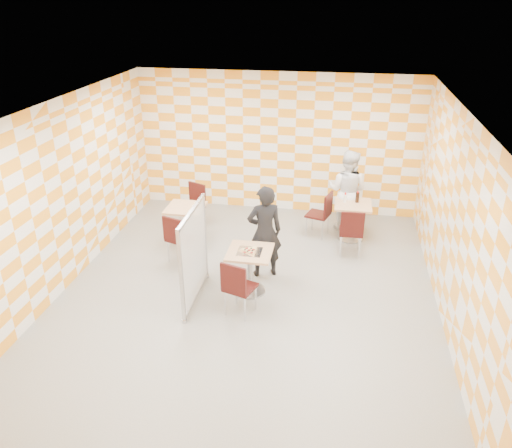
{
  "coord_description": "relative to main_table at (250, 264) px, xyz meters",
  "views": [
    {
      "loc": [
        1.3,
        -6.78,
        4.51
      ],
      "look_at": [
        0.1,
        0.2,
        1.15
      ],
      "focal_mm": 35.0,
      "sensor_mm": 36.0,
      "label": 1
    }
  ],
  "objects": [
    {
      "name": "chair_second_side",
      "position": [
        1.05,
        2.23,
        0.04
      ],
      "size": [
        0.53,
        0.53,
        0.92
      ],
      "color": "#340C0A",
      "rests_on": "ground"
    },
    {
      "name": "partition",
      "position": [
        -0.81,
        -0.35,
        0.28
      ],
      "size": [
        0.08,
        1.38,
        1.55
      ],
      "color": "white",
      "rests_on": "ground"
    },
    {
      "name": "soda_bottle",
      "position": [
        1.69,
        2.3,
        0.34
      ],
      "size": [
        0.07,
        0.07,
        0.23
      ],
      "color": "black",
      "rests_on": "second_table"
    },
    {
      "name": "pizza_on_foil",
      "position": [
        -0.0,
        -0.02,
        0.26
      ],
      "size": [
        0.4,
        0.4,
        0.04
      ],
      "color": "silver",
      "rests_on": "main_table"
    },
    {
      "name": "second_table",
      "position": [
        1.62,
        2.22,
        0.0
      ],
      "size": [
        0.7,
        0.7,
        0.75
      ],
      "color": "#DCAA76",
      "rests_on": "ground"
    },
    {
      "name": "man_dark",
      "position": [
        0.14,
        0.59,
        0.31
      ],
      "size": [
        0.69,
        0.58,
        1.63
      ],
      "primitive_type": "imported",
      "rotation": [
        0.0,
        0.0,
        3.51
      ],
      "color": "black",
      "rests_on": "ground"
    },
    {
      "name": "chair_main_front",
      "position": [
        -0.07,
        -0.69,
        0.04
      ],
      "size": [
        0.53,
        0.54,
        0.92
      ],
      "color": "#340C0A",
      "rests_on": "ground"
    },
    {
      "name": "chair_empty_near",
      "position": [
        -1.44,
        0.72,
        0.04
      ],
      "size": [
        0.54,
        0.54,
        0.92
      ],
      "color": "#340C0A",
      "rests_on": "ground"
    },
    {
      "name": "empty_table",
      "position": [
        -1.52,
        1.52,
        0.0
      ],
      "size": [
        0.7,
        0.7,
        0.75
      ],
      "color": "#DCAA76",
      "rests_on": "ground"
    },
    {
      "name": "chair_empty_far",
      "position": [
        -1.57,
        2.24,
        0.04
      ],
      "size": [
        0.56,
        0.56,
        0.92
      ],
      "color": "#340C0A",
      "rests_on": "ground"
    },
    {
      "name": "chair_second_front",
      "position": [
        1.6,
        1.5,
        0.04
      ],
      "size": [
        0.43,
        0.44,
        0.92
      ],
      "color": "#340C0A",
      "rests_on": "ground"
    },
    {
      "name": "sport_bottle",
      "position": [
        1.46,
        2.27,
        0.33
      ],
      "size": [
        0.06,
        0.06,
        0.2
      ],
      "color": "white",
      "rests_on": "second_table"
    },
    {
      "name": "room_shell",
      "position": [
        -0.03,
        0.51,
        0.99
      ],
      "size": [
        7.0,
        7.0,
        7.0
      ],
      "color": "gray",
      "rests_on": "ground"
    },
    {
      "name": "man_white",
      "position": [
        1.49,
        2.68,
        0.33
      ],
      "size": [
        0.97,
        0.86,
        1.67
      ],
      "primitive_type": "imported",
      "rotation": [
        0.0,
        0.0,
        2.82
      ],
      "color": "white",
      "rests_on": "ground"
    },
    {
      "name": "main_table",
      "position": [
        0.0,
        0.0,
        0.0
      ],
      "size": [
        0.7,
        0.7,
        0.75
      ],
      "color": "#DCAA76",
      "rests_on": "ground"
    }
  ]
}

